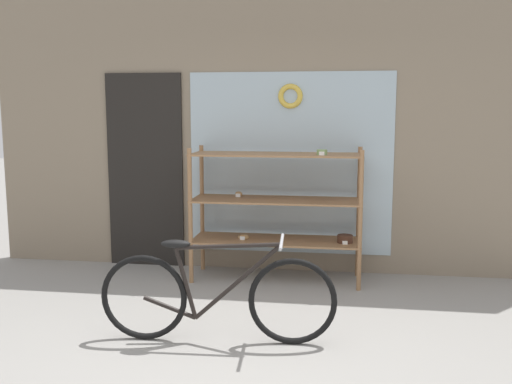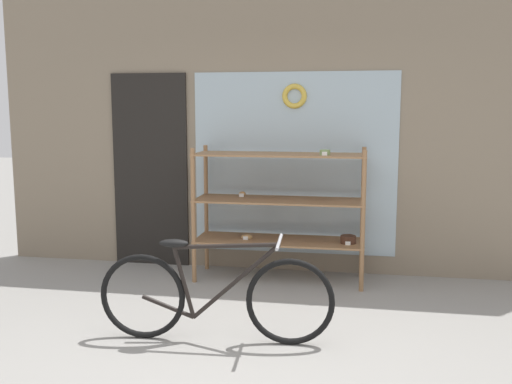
% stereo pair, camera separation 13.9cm
% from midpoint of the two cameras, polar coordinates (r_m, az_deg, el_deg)
% --- Properties ---
extents(ground_plane, '(30.00, 30.00, 0.00)m').
position_cam_midpoint_polar(ground_plane, '(4.01, -3.97, -17.12)').
color(ground_plane, gray).
extents(storefront_facade, '(6.12, 0.13, 3.10)m').
position_cam_midpoint_polar(storefront_facade, '(6.04, 0.58, 6.39)').
color(storefront_facade, gray).
rests_on(storefront_facade, ground_plane).
extents(display_case, '(1.69, 0.53, 1.34)m').
position_cam_midpoint_polar(display_case, '(5.70, 1.54, -1.04)').
color(display_case, '#8E6642').
rests_on(display_case, ground_plane).
extents(bicycle, '(1.76, 0.46, 0.78)m').
position_cam_midpoint_polar(bicycle, '(4.28, -4.93, -10.33)').
color(bicycle, black).
rests_on(bicycle, ground_plane).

